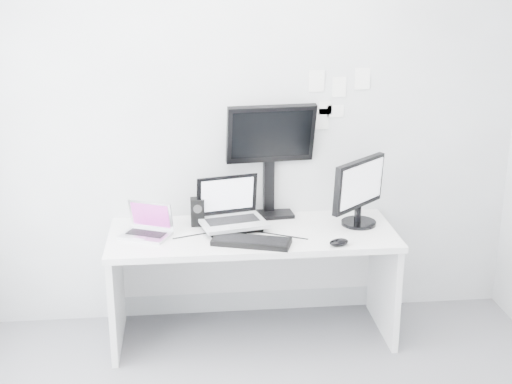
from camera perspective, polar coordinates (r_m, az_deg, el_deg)
back_wall at (r=4.60m, az=-0.72°, el=5.56°), size 3.60×0.00×3.60m
desk at (r=4.59m, az=-0.28°, el=-7.49°), size 1.80×0.70×0.73m
macbook at (r=4.38m, az=-8.99°, el=-2.27°), size 0.36×0.32×0.22m
speaker at (r=4.55m, az=-4.74°, el=-1.61°), size 0.11×0.11×0.18m
dell_laptop at (r=4.44m, az=-1.88°, el=-1.00°), size 0.46×0.39×0.33m
rear_monitor at (r=4.62m, az=1.13°, el=2.68°), size 0.59×0.26×0.78m
samsung_monitor at (r=4.55m, az=8.41°, el=0.05°), size 0.51×0.50×0.45m
keyboard at (r=4.25m, az=-0.38°, el=-4.04°), size 0.50×0.30×0.03m
mouse at (r=4.26m, az=6.71°, el=-4.05°), size 0.14×0.12×0.04m
wall_note_0 at (r=4.61m, az=4.92°, el=8.92°), size 0.10×0.00×0.14m
wall_note_1 at (r=4.64m, az=6.75°, el=8.44°), size 0.09×0.00×0.13m
wall_note_2 at (r=4.67m, az=8.59°, el=9.04°), size 0.10×0.00×0.14m
wall_note_3 at (r=4.67m, az=6.44°, el=6.50°), size 0.11×0.00×0.08m
wall_note_4 at (r=4.65m, az=5.62°, el=6.77°), size 0.09×0.00×0.09m
wall_note_5 at (r=4.66m, az=5.22°, el=5.90°), size 0.11×0.00×0.14m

